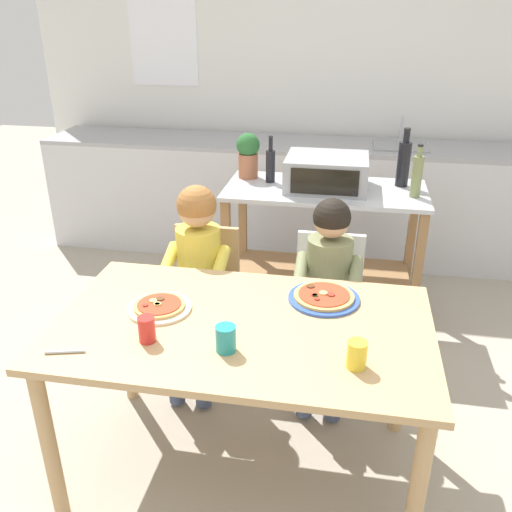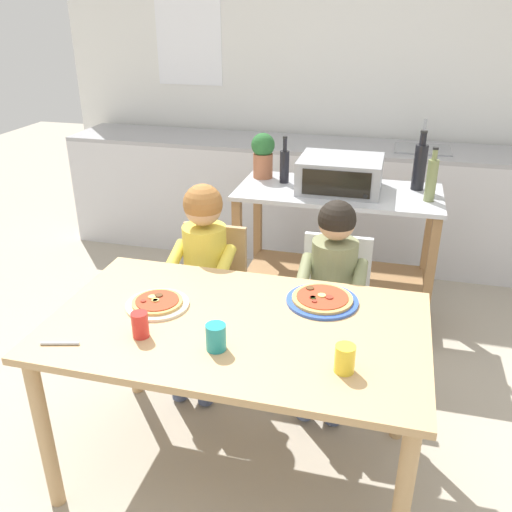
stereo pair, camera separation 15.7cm
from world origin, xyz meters
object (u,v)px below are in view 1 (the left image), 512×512
object	(u,v)px
dining_chair_right	(327,302)
drinking_cup_yellow	(357,355)
child_in_yellow_shirt	(196,266)
dining_chair_left	(204,292)
bottle_tall_green_wine	(404,162)
bottle_dark_olive_oil	(270,165)
serving_spoon	(65,352)
kitchen_island_cart	(323,233)
toaster_oven	(327,172)
drinking_cup_teal	(226,339)
pizza_plate_blue_rimmed	(324,297)
bottle_brown_beer	(417,175)
potted_herb_plant	(248,154)
child_in_olive_shirt	(328,281)
drinking_cup_red	(147,329)
pizza_plate_cream	(159,307)
dining_table	(242,344)

from	to	relation	value
dining_chair_right	drinking_cup_yellow	xyz separation A→B (m)	(0.14, -0.91, 0.32)
child_in_yellow_shirt	dining_chair_left	bearing A→B (deg)	90.00
bottle_tall_green_wine	child_in_yellow_shirt	size ratio (longest dim) A/B	0.32
bottle_dark_olive_oil	serving_spoon	bearing A→B (deg)	-104.81
kitchen_island_cart	toaster_oven	size ratio (longest dim) A/B	2.51
bottle_dark_olive_oil	bottle_tall_green_wine	size ratio (longest dim) A/B	0.82
dining_chair_right	drinking_cup_teal	xyz separation A→B (m)	(-0.32, -0.89, 0.32)
dining_chair_left	pizza_plate_blue_rimmed	bearing A→B (deg)	-34.32
bottle_tall_green_wine	drinking_cup_teal	xyz separation A→B (m)	(-0.69, -1.69, -0.22)
bottle_dark_olive_oil	bottle_tall_green_wine	distance (m)	0.79
bottle_dark_olive_oil	bottle_brown_beer	size ratio (longest dim) A/B	0.94
toaster_oven	bottle_dark_olive_oil	xyz separation A→B (m)	(-0.34, 0.06, 0.01)
bottle_brown_beer	drinking_cup_teal	distance (m)	1.68
bottle_brown_beer	pizza_plate_blue_rimmed	world-z (taller)	bottle_brown_beer
bottle_brown_beer	child_in_yellow_shirt	world-z (taller)	bottle_brown_beer
potted_herb_plant	child_in_olive_shirt	size ratio (longest dim) A/B	0.27
bottle_brown_beer	pizza_plate_blue_rimmed	distance (m)	1.17
bottle_tall_green_wine	child_in_olive_shirt	xyz separation A→B (m)	(-0.37, -0.92, -0.36)
bottle_brown_beer	drinking_cup_red	world-z (taller)	bottle_brown_beer
child_in_yellow_shirt	dining_chair_right	bearing A→B (deg)	11.86
bottle_dark_olive_oil	drinking_cup_yellow	world-z (taller)	bottle_dark_olive_oil
child_in_yellow_shirt	drinking_cup_red	size ratio (longest dim) A/B	10.81
drinking_cup_teal	drinking_cup_yellow	xyz separation A→B (m)	(0.46, -0.02, 0.00)
drinking_cup_yellow	child_in_olive_shirt	bearing A→B (deg)	99.98
dining_chair_right	serving_spoon	bearing A→B (deg)	-130.93
potted_herb_plant	pizza_plate_blue_rimmed	world-z (taller)	potted_herb_plant
toaster_oven	bottle_tall_green_wine	bearing A→B (deg)	15.68
bottle_dark_olive_oil	dining_chair_left	world-z (taller)	bottle_dark_olive_oil
bottle_brown_beer	child_in_olive_shirt	xyz separation A→B (m)	(-0.44, -0.72, -0.34)
pizza_plate_blue_rimmed	drinking_cup_teal	bearing A→B (deg)	-126.59
child_in_yellow_shirt	pizza_plate_cream	world-z (taller)	child_in_yellow_shirt
pizza_plate_blue_rimmed	serving_spoon	xyz separation A→B (m)	(-0.88, -0.55, -0.01)
toaster_oven	child_in_yellow_shirt	distance (m)	1.03
kitchen_island_cart	drinking_cup_yellow	world-z (taller)	kitchen_island_cart
kitchen_island_cart	pizza_plate_cream	world-z (taller)	kitchen_island_cart
bottle_dark_olive_oil	dining_table	bearing A→B (deg)	-85.36
kitchen_island_cart	drinking_cup_teal	world-z (taller)	kitchen_island_cart
dining_chair_left	dining_chair_right	xyz separation A→B (m)	(0.65, 0.02, 0.00)
potted_herb_plant	drinking_cup_teal	world-z (taller)	potted_herb_plant
kitchen_island_cart	toaster_oven	bearing A→B (deg)	83.17
dining_table	child_in_yellow_shirt	size ratio (longest dim) A/B	1.37
potted_herb_plant	bottle_dark_olive_oil	bearing A→B (deg)	-25.31
bottle_dark_olive_oil	dining_chair_left	xyz separation A→B (m)	(-0.23, -0.75, -0.50)
toaster_oven	bottle_tall_green_wine	xyz separation A→B (m)	(0.44, 0.12, 0.05)
bottle_dark_olive_oil	drinking_cup_red	distance (m)	1.64
bottle_brown_beer	dining_chair_right	world-z (taller)	bottle_brown_beer
kitchen_island_cart	potted_herb_plant	distance (m)	0.68
drinking_cup_red	bottle_brown_beer	bearing A→B (deg)	54.69
dining_table	pizza_plate_blue_rimmed	distance (m)	0.40
child_in_olive_shirt	drinking_cup_yellow	distance (m)	0.81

